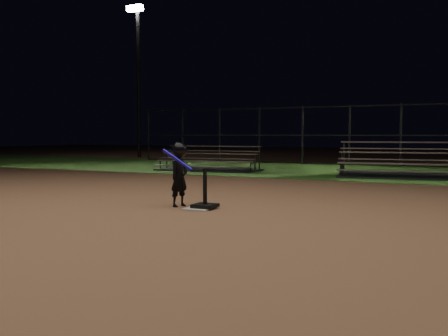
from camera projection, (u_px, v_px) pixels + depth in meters
ground at (199, 209)px, 8.27m from camera, size 80.00×80.00×0.00m
grass_strip at (332, 170)px, 17.26m from camera, size 60.00×8.00×0.01m
home_plate at (199, 209)px, 8.27m from camera, size 0.45×0.45×0.02m
batting_tee at (205, 201)px, 8.32m from camera, size 0.38×0.38×0.67m
child_batter at (179, 172)px, 8.55m from camera, size 0.51×0.49×1.15m
bleacher_left at (209, 165)px, 17.15m from camera, size 3.69×2.00×0.88m
bleacher_right at (414, 170)px, 14.39m from camera, size 4.59×2.66×1.07m
backstop_fence at (350, 135)px, 19.87m from camera, size 20.08×0.08×2.50m
light_pole_left at (138, 68)px, 26.55m from camera, size 0.90×0.53×8.30m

